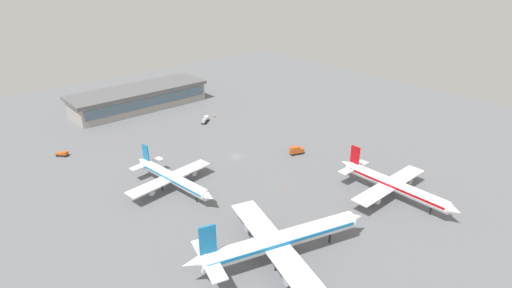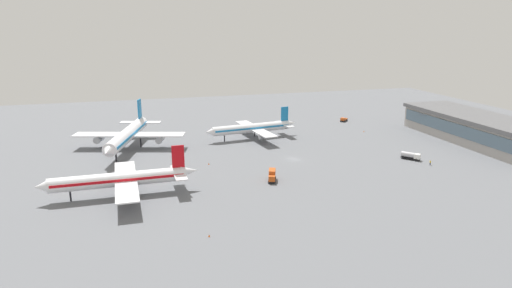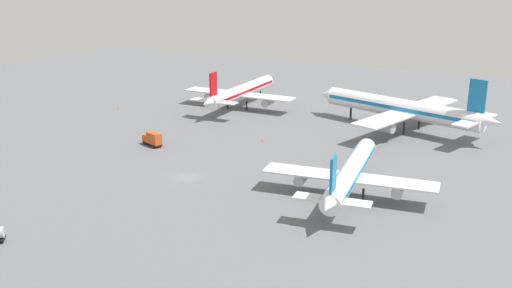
% 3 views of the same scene
% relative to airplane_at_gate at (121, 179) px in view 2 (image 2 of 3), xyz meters
% --- Properties ---
extents(ground, '(288.00, 288.00, 0.00)m').
position_rel_airplane_at_gate_xyz_m(ground, '(19.06, -57.00, -4.70)').
color(ground, slate).
extents(terminal_building, '(69.10, 22.57, 10.41)m').
position_rel_airplane_at_gate_xyz_m(terminal_building, '(21.12, -134.94, 0.61)').
color(terminal_building, '#9E9993').
rests_on(terminal_building, ground).
extents(airplane_at_gate, '(33.90, 42.40, 12.92)m').
position_rel_airplane_at_gate_xyz_m(airplane_at_gate, '(0.00, 0.00, 0.00)').
color(airplane_at_gate, white).
rests_on(airplane_at_gate, ground).
extents(airplane_taxiing, '(31.84, 39.44, 12.01)m').
position_rel_airplane_at_gate_xyz_m(airplane_taxiing, '(50.84, -51.16, -0.33)').
color(airplane_taxiing, white).
rests_on(airplane_taxiing, ground).
extents(airplane_distant, '(50.24, 41.12, 15.60)m').
position_rel_airplane_at_gate_xyz_m(airplane_distant, '(48.21, -2.68, 0.97)').
color(airplane_distant, white).
rests_on(airplane_distant, ground).
extents(fuel_truck, '(6.10, 5.42, 2.50)m').
position_rel_airplane_at_gate_xyz_m(fuel_truck, '(7.58, -95.33, -3.31)').
color(fuel_truck, black).
rests_on(fuel_truck, ground).
extents(catering_truck, '(5.91, 3.70, 3.30)m').
position_rel_airplane_at_gate_xyz_m(catering_truck, '(0.12, -42.88, -3.00)').
color(catering_truck, black).
rests_on(catering_truck, ground).
extents(pushback_tractor, '(4.29, 4.58, 1.90)m').
position_rel_airplane_at_gate_xyz_m(pushback_tractor, '(70.50, -101.85, -3.73)').
color(pushback_tractor, black).
rests_on(pushback_tractor, ground).
extents(ground_crew_worker, '(0.53, 0.53, 1.67)m').
position_rel_airplane_at_gate_xyz_m(ground_crew_worker, '(0.25, -97.81, -3.85)').
color(ground_crew_worker, '#1E2338').
rests_on(ground_crew_worker, ground).
extents(safety_cone_near_gate, '(0.44, 0.44, 0.60)m').
position_rel_airplane_at_gate_xyz_m(safety_cone_near_gate, '(48.74, -100.48, -4.40)').
color(safety_cone_near_gate, '#EA590C').
rests_on(safety_cone_near_gate, ground).
extents(safety_cone_mid_apron, '(0.44, 0.44, 0.60)m').
position_rel_airplane_at_gate_xyz_m(safety_cone_mid_apron, '(21.10, -27.73, -4.40)').
color(safety_cone_mid_apron, '#EA590C').
rests_on(safety_cone_mid_apron, ground).
extents(safety_cone_far_side, '(0.44, 0.44, 0.60)m').
position_rel_airplane_at_gate_xyz_m(safety_cone_far_side, '(-30.74, -18.25, -4.40)').
color(safety_cone_far_side, '#EA590C').
rests_on(safety_cone_far_side, ground).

